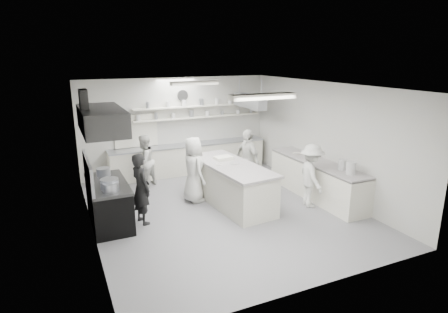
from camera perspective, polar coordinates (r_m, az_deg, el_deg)
name	(u,v)px	position (r m, az deg, el deg)	size (l,w,h in m)	color
floor	(222,210)	(9.29, -0.25, -8.18)	(6.00, 7.00, 0.02)	gray
ceiling	(222,85)	(8.55, -0.27, 10.74)	(6.00, 7.00, 0.02)	white
wall_back	(177,126)	(12.00, -7.17, 4.65)	(6.00, 0.04, 3.00)	beige
wall_front	(317,202)	(5.94, 13.87, -6.79)	(6.00, 0.04, 3.00)	beige
wall_left	(87,166)	(8.09, -20.03, -1.36)	(0.04, 7.00, 3.00)	beige
wall_right	(325,139)	(10.36, 15.06, 2.56)	(0.04, 7.00, 3.00)	beige
stove	(109,204)	(8.83, -17.05, -6.93)	(0.80, 1.80, 0.90)	black
exhaust_hood	(102,120)	(8.33, -18.07, 5.29)	(0.85, 2.00, 0.50)	#353535
back_counter	(190,159)	(12.05, -5.22, -0.33)	(5.00, 0.60, 0.92)	silver
shelf_lower	(199,117)	(12.06, -3.83, 6.00)	(4.20, 0.26, 0.04)	silver
shelf_upper	(199,106)	(12.01, -3.86, 7.65)	(4.20, 0.26, 0.04)	silver
pass_through_window	(136,131)	(11.68, -13.23, 3.82)	(1.30, 0.04, 1.00)	black
wall_clock	(182,95)	(11.89, -6.33, 9.21)	(0.32, 0.32, 0.05)	white
right_counter	(316,180)	(10.27, 13.85, -3.44)	(0.74, 3.30, 0.94)	silver
pot_rack	(250,101)	(11.64, 3.90, 8.40)	(0.30, 1.60, 0.40)	#A4A8B1
light_fixture_front	(263,96)	(6.96, 5.91, 9.05)	(1.30, 0.25, 0.10)	silver
light_fixture_rear	(194,83)	(10.22, -4.50, 11.04)	(1.30, 0.25, 0.10)	silver
prep_island	(231,185)	(9.49, 1.10, -4.35)	(1.01, 2.71, 1.00)	silver
stove_pot	(110,185)	(8.22, -16.95, -4.15)	(0.37, 0.37, 0.27)	#A4A8B1
cook_stove	(141,189)	(8.54, -12.47, -4.80)	(0.59, 0.39, 1.62)	black
cook_back	(144,161)	(10.88, -12.03, -0.68)	(0.74, 0.57, 1.52)	silver
cook_island_left	(193,170)	(9.60, -4.65, -2.01)	(0.82, 0.54, 1.69)	silver
cook_island_right	(247,160)	(10.41, 3.55, -0.51)	(1.01, 0.42, 1.72)	silver
cook_right	(311,176)	(9.51, 13.12, -2.85)	(1.02, 0.59, 1.59)	silver
bowl_island_a	(235,164)	(9.39, 1.66, -1.18)	(0.24, 0.24, 0.06)	#A4A8B1
bowl_island_b	(219,165)	(9.28, -0.78, -1.37)	(0.19, 0.19, 0.06)	silver
bowl_right	(297,154)	(10.77, 11.04, 0.36)	(0.23, 0.23, 0.06)	silver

